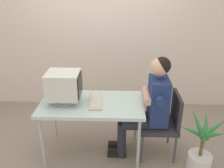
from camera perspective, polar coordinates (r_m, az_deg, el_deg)
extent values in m
plane|color=gray|center=(3.31, -4.45, -15.69)|extent=(12.00, 12.00, 0.00)
cube|color=beige|center=(3.98, 1.48, 15.09)|extent=(8.00, 0.10, 3.00)
cylinder|color=#B7B7BC|center=(2.99, -16.39, -13.28)|extent=(0.04, 0.04, 0.69)
cylinder|color=#B7B7BC|center=(2.86, 6.38, -14.19)|extent=(0.04, 0.04, 0.69)
cylinder|color=#B7B7BC|center=(3.44, -13.60, -7.63)|extent=(0.04, 0.04, 0.69)
cylinder|color=#B7B7BC|center=(3.33, 5.70, -8.14)|extent=(0.04, 0.04, 0.69)
cube|color=silver|center=(2.91, -4.89, -4.82)|extent=(1.25, 0.69, 0.04)
cylinder|color=silver|center=(2.96, -11.22, -4.05)|extent=(0.24, 0.24, 0.02)
cylinder|color=silver|center=(2.94, -11.27, -3.45)|extent=(0.06, 0.06, 0.05)
cube|color=silver|center=(2.87, -11.56, -0.21)|extent=(0.38, 0.33, 0.31)
cube|color=black|center=(2.83, -7.68, -0.27)|extent=(0.01, 0.28, 0.26)
cube|color=beige|center=(2.92, -3.84, -4.01)|extent=(0.17, 0.46, 0.02)
cube|color=beige|center=(2.91, -3.85, -3.73)|extent=(0.15, 0.41, 0.01)
cylinder|color=#4C4C51|center=(3.04, 7.22, -15.20)|extent=(0.03, 0.03, 0.40)
cylinder|color=#4C4C51|center=(3.10, 14.87, -14.98)|extent=(0.03, 0.03, 0.40)
cylinder|color=#4C4C51|center=(3.36, 6.65, -10.91)|extent=(0.03, 0.03, 0.40)
cylinder|color=#4C4C51|center=(3.41, 13.49, -10.81)|extent=(0.03, 0.03, 0.40)
cube|color=#2D2D33|center=(3.09, 10.88, -9.46)|extent=(0.46, 0.46, 0.06)
cube|color=#2D2D33|center=(3.01, 15.18, -5.82)|extent=(0.04, 0.41, 0.39)
cube|color=navy|center=(2.92, 10.99, -3.96)|extent=(0.22, 0.36, 0.57)
sphere|color=tan|center=(2.74, 11.27, 3.99)|extent=(0.21, 0.21, 0.21)
sphere|color=black|center=(2.74, 11.92, 4.36)|extent=(0.20, 0.20, 0.20)
cylinder|color=#262838|center=(2.96, 6.64, -9.63)|extent=(0.43, 0.14, 0.14)
cylinder|color=#262838|center=(3.11, 6.39, -7.81)|extent=(0.43, 0.14, 0.14)
cylinder|color=#262838|center=(3.08, 2.32, -13.34)|extent=(0.11, 0.11, 0.48)
cylinder|color=#262838|center=(3.23, 2.31, -11.41)|extent=(0.11, 0.11, 0.48)
cube|color=black|center=(3.22, 1.15, -16.32)|extent=(0.24, 0.09, 0.06)
cube|color=black|center=(3.36, 1.19, -14.34)|extent=(0.24, 0.09, 0.06)
cylinder|color=navy|center=(2.68, 11.41, -3.74)|extent=(0.09, 0.14, 0.09)
cylinder|color=navy|center=(3.05, 10.24, -0.12)|extent=(0.09, 0.14, 0.09)
cylinder|color=tan|center=(2.87, 8.34, -2.69)|extent=(0.09, 0.36, 0.09)
cylinder|color=silver|center=(3.12, 20.05, -17.34)|extent=(0.27, 0.27, 0.24)
cylinder|color=brown|center=(2.97, 20.74, -13.62)|extent=(0.04, 0.04, 0.27)
cone|color=#2D7F3E|center=(2.88, 23.33, -9.69)|extent=(0.32, 0.10, 0.31)
cone|color=#2D7F3E|center=(2.96, 21.57, -9.05)|extent=(0.18, 0.34, 0.28)
cone|color=#2D7F3E|center=(2.91, 19.92, -8.95)|extent=(0.19, 0.31, 0.32)
cone|color=#2D7F3E|center=(2.81, 18.90, -10.73)|extent=(0.36, 0.12, 0.23)
cone|color=#2D7F3E|center=(2.76, 20.56, -10.83)|extent=(0.24, 0.27, 0.33)
cone|color=#2D7F3E|center=(2.80, 23.35, -11.12)|extent=(0.24, 0.30, 0.30)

